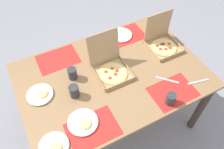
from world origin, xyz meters
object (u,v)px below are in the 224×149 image
at_px(plate_near_left, 121,35).
at_px(pizza_box_corner_left, 162,42).
at_px(plate_far_right, 83,122).
at_px(pizza_box_center, 111,67).
at_px(cup_red, 72,74).
at_px(plate_near_right, 54,146).
at_px(cup_clear_right, 74,91).
at_px(cup_clear_left, 171,99).
at_px(plate_middle, 40,95).

bearing_deg(plate_near_left, pizza_box_corner_left, -48.38).
bearing_deg(pizza_box_corner_left, plate_far_right, -157.76).
bearing_deg(pizza_box_center, cup_red, 165.42).
distance_m(plate_near_right, plate_near_left, 1.21).
height_order(pizza_box_corner_left, cup_clear_right, pizza_box_corner_left).
bearing_deg(plate_near_left, cup_clear_right, -145.83).
distance_m(cup_red, cup_clear_left, 0.80).
bearing_deg(plate_far_right, plate_near_left, 45.27).
distance_m(plate_near_right, cup_red, 0.60).
distance_m(pizza_box_corner_left, plate_far_right, 1.04).
distance_m(plate_far_right, plate_near_left, 0.99).
relative_size(pizza_box_corner_left, plate_near_left, 1.42).
bearing_deg(pizza_box_center, pizza_box_corner_left, 5.05).
distance_m(plate_middle, cup_red, 0.30).
distance_m(plate_far_right, plate_near_right, 0.25).
relative_size(plate_near_left, cup_red, 2.10).
bearing_deg(pizza_box_center, plate_middle, 176.99).
xyz_separation_m(plate_middle, plate_far_right, (0.21, -0.38, 0.00)).
relative_size(plate_near_right, cup_clear_left, 2.06).
height_order(pizza_box_center, plate_middle, pizza_box_center).
height_order(pizza_box_center, plate_near_left, pizza_box_center).
relative_size(pizza_box_center, cup_clear_left, 3.33).
height_order(plate_far_right, cup_clear_right, cup_clear_right).
relative_size(plate_near_right, cup_red, 1.98).
height_order(plate_far_right, cup_clear_left, cup_clear_left).
relative_size(plate_far_right, plate_near_right, 1.08).
relative_size(plate_far_right, cup_clear_left, 2.22).
distance_m(plate_middle, plate_near_left, 0.96).
distance_m(pizza_box_corner_left, cup_red, 0.88).
xyz_separation_m(pizza_box_center, plate_near_right, (-0.64, -0.42, -0.04)).
relative_size(pizza_box_corner_left, plate_far_right, 1.39).
relative_size(cup_clear_right, cup_clear_left, 1.05).
relative_size(plate_far_right, plate_near_left, 1.02).
distance_m(plate_near_left, cup_red, 0.67).
bearing_deg(plate_middle, cup_red, 9.47).
height_order(cup_clear_right, cup_clear_left, cup_clear_right).
bearing_deg(plate_near_left, plate_middle, -160.22).
xyz_separation_m(plate_far_right, plate_near_left, (0.69, 0.70, -0.00)).
distance_m(plate_middle, plate_far_right, 0.43).
xyz_separation_m(plate_middle, cup_red, (0.29, 0.05, 0.04)).
xyz_separation_m(pizza_box_center, cup_red, (-0.31, 0.08, 0.00)).
distance_m(cup_clear_right, cup_clear_left, 0.74).
xyz_separation_m(plate_near_right, cup_clear_left, (0.90, -0.07, 0.04)).
bearing_deg(pizza_box_center, plate_near_right, -146.85).
relative_size(pizza_box_corner_left, cup_red, 2.98).
relative_size(plate_far_right, cup_red, 2.14).
bearing_deg(plate_far_right, plate_near_right, -163.13).
bearing_deg(plate_near_left, pizza_box_center, -129.66).
xyz_separation_m(pizza_box_corner_left, cup_clear_right, (-0.93, -0.14, 0.00)).
distance_m(pizza_box_corner_left, plate_middle, 1.17).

